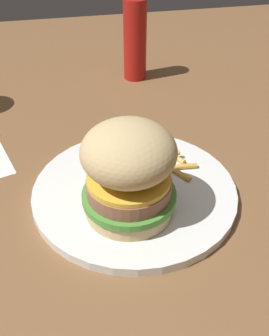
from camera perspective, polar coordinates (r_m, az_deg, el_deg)
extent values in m
plane|color=brown|center=(0.49, 2.02, -4.23)|extent=(1.60, 1.60, 0.00)
cylinder|color=white|center=(0.49, 0.00, -3.36)|extent=(0.26, 0.26, 0.01)
cylinder|color=tan|center=(0.45, -0.79, -5.31)|extent=(0.10, 0.10, 0.02)
cylinder|color=#4C9338|center=(0.44, -0.81, -4.06)|extent=(0.11, 0.11, 0.01)
cylinder|color=#8E5B47|center=(0.43, -0.82, -2.74)|extent=(0.10, 0.10, 0.02)
cylinder|color=yellow|center=(0.42, -0.84, -1.49)|extent=(0.09, 0.09, 0.01)
ellipsoid|color=tan|center=(0.40, -0.88, 2.41)|extent=(0.10, 0.10, 0.06)
cylinder|color=gold|center=(0.51, 5.51, -0.05)|extent=(0.06, 0.04, 0.01)
cylinder|color=#E5B251|center=(0.54, 4.22, 2.65)|extent=(0.07, 0.05, 0.01)
cylinder|color=gold|center=(0.54, -0.52, 2.31)|extent=(0.06, 0.06, 0.01)
cylinder|color=gold|center=(0.52, 4.12, 1.11)|extent=(0.08, 0.03, 0.01)
cylinder|color=gold|center=(0.51, 5.42, 0.07)|extent=(0.01, 0.07, 0.01)
cylinder|color=#E5B251|center=(0.52, 3.06, 2.04)|extent=(0.01, 0.07, 0.01)
cylinder|color=#B21914|center=(0.77, 0.07, 18.46)|extent=(0.04, 0.04, 0.15)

